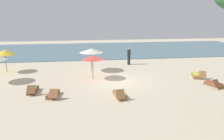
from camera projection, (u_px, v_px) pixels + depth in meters
ground_plane at (118, 82)px, 19.36m from camera, size 60.00×60.00×0.00m
ocean_water at (99, 50)px, 35.69m from camera, size 48.00×16.00×0.06m
umbrella_1 at (93, 58)px, 19.71m from camera, size 1.88×1.88×2.03m
umbrella_2 at (5, 52)px, 21.99m from camera, size 1.88×1.88×2.18m
umbrella_3 at (91, 51)px, 22.42m from camera, size 2.26×2.26×2.18m
lounger_0 at (53, 94)px, 15.88m from camera, size 0.87×1.78×0.67m
lounger_1 at (214, 84)px, 18.04m from camera, size 1.17×1.79×0.69m
lounger_2 at (120, 95)px, 15.74m from camera, size 0.79×1.71×0.73m
lounger_3 at (33, 90)px, 16.70m from camera, size 0.64×1.72×0.67m
lounger_4 at (197, 76)px, 20.52m from camera, size 1.10×1.77×0.71m
person_1 at (129, 56)px, 25.51m from camera, size 0.41×0.41×1.85m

